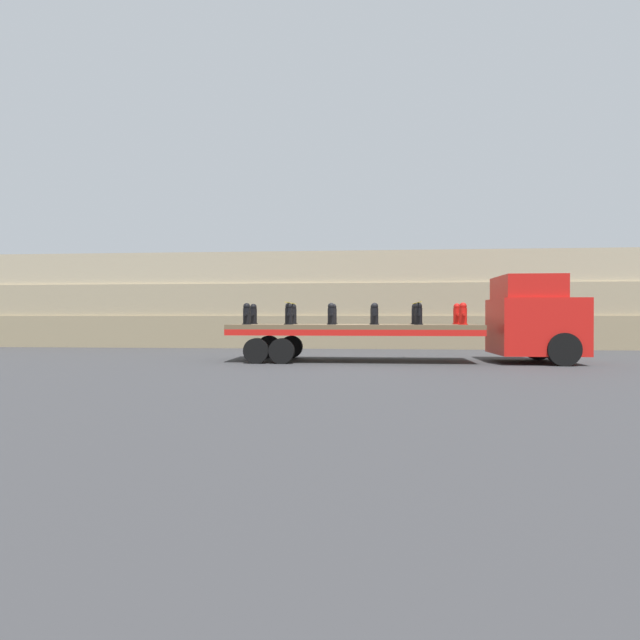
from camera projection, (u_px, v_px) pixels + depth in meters
ground_plane at (353, 361)px, 17.27m from camera, size 120.00×120.00×0.00m
rock_cliff at (356, 300)px, 25.43m from camera, size 60.00×3.30×4.75m
truck_cab at (537, 319)px, 16.74m from camera, size 2.70×2.60×2.91m
flatbed_trailer at (337, 331)px, 17.30m from camera, size 8.45×2.51×1.28m
fire_hydrant_black_near_0 at (247, 314)px, 17.03m from camera, size 0.31×0.48×0.74m
fire_hydrant_black_far_0 at (253, 314)px, 18.09m from camera, size 0.31×0.48×0.74m
fire_hydrant_black_near_1 at (289, 314)px, 16.91m from camera, size 0.31×0.48×0.74m
fire_hydrant_black_far_1 at (293, 314)px, 17.96m from camera, size 0.31×0.48×0.74m
fire_hydrant_black_near_2 at (331, 314)px, 16.79m from camera, size 0.31×0.48×0.74m
fire_hydrant_black_far_2 at (333, 314)px, 17.84m from camera, size 0.31×0.48×0.74m
fire_hydrant_black_near_3 at (375, 314)px, 16.67m from camera, size 0.31×0.48×0.74m
fire_hydrant_black_far_3 at (374, 314)px, 17.72m from camera, size 0.31×0.48×0.74m
fire_hydrant_black_near_4 at (418, 314)px, 16.54m from camera, size 0.31×0.48×0.74m
fire_hydrant_black_far_4 at (415, 314)px, 17.60m from camera, size 0.31×0.48×0.74m
fire_hydrant_red_near_5 at (463, 314)px, 16.42m from camera, size 0.31×0.48×0.74m
fire_hydrant_red_far_5 at (457, 314)px, 17.48m from camera, size 0.31×0.48×0.74m
cargo_strap_rear at (291, 303)px, 17.44m from camera, size 0.05×2.60×0.01m
cargo_strap_middle at (417, 303)px, 17.07m from camera, size 0.05×2.60×0.01m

